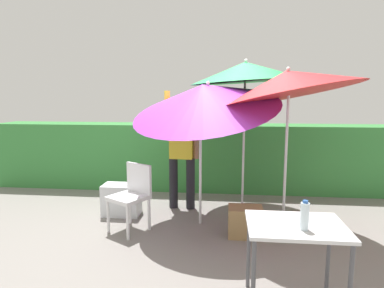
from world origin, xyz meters
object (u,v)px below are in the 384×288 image
at_px(crate_cardboard, 245,222).
at_px(bottle_water, 305,216).
at_px(chair_plastic, 132,193).
at_px(cooler_box, 122,200).
at_px(umbrella_rainbow, 245,72).
at_px(umbrella_yellow, 204,97).
at_px(folding_table, 295,234).
at_px(umbrella_orange, 288,83).
at_px(person_vendor, 182,151).

xyz_separation_m(crate_cardboard, bottle_water, (0.36, -1.51, 0.67)).
relative_size(chair_plastic, cooler_box, 1.61).
relative_size(umbrella_rainbow, chair_plastic, 2.68).
xyz_separation_m(umbrella_yellow, folding_table, (0.88, -1.72, -1.12)).
distance_m(umbrella_yellow, crate_cardboard, 1.71).
bearing_deg(crate_cardboard, umbrella_orange, 28.37).
height_order(person_vendor, chair_plastic, person_vendor).
xyz_separation_m(person_vendor, cooler_box, (-0.87, -0.40, -0.70)).
bearing_deg(folding_table, umbrella_yellow, 117.06).
bearing_deg(crate_cardboard, umbrella_rainbow, 88.83).
xyz_separation_m(umbrella_yellow, crate_cardboard, (0.56, -0.32, -1.59)).
distance_m(umbrella_orange, cooler_box, 2.93).
bearing_deg(umbrella_yellow, chair_plastic, -163.74).
distance_m(umbrella_rainbow, bottle_water, 3.00).
bearing_deg(crate_cardboard, cooler_box, 162.74).
bearing_deg(cooler_box, crate_cardboard, -17.26).
height_order(chair_plastic, bottle_water, bottle_water).
bearing_deg(chair_plastic, umbrella_rainbow, 36.19).
relative_size(umbrella_orange, chair_plastic, 2.66).
xyz_separation_m(cooler_box, bottle_water, (2.19, -2.08, 0.63)).
distance_m(umbrella_orange, chair_plastic, 2.50).
xyz_separation_m(umbrella_orange, folding_table, (-0.20, -1.68, -1.31)).
xyz_separation_m(person_vendor, folding_table, (1.28, -2.37, -0.28)).
bearing_deg(folding_table, chair_plastic, 141.48).
bearing_deg(cooler_box, bottle_water, -43.58).
bearing_deg(person_vendor, umbrella_rainbow, 11.27).
relative_size(person_vendor, crate_cardboard, 4.29).
distance_m(umbrella_rainbow, umbrella_yellow, 1.10).
relative_size(umbrella_orange, umbrella_yellow, 1.01).
bearing_deg(crate_cardboard, person_vendor, 134.64).
xyz_separation_m(folding_table, bottle_water, (0.04, -0.11, 0.21)).
bearing_deg(umbrella_rainbow, umbrella_yellow, -124.81).
bearing_deg(cooler_box, umbrella_rainbow, 17.81).
distance_m(chair_plastic, crate_cardboard, 1.54).
bearing_deg(umbrella_rainbow, umbrella_orange, -60.70).
bearing_deg(folding_table, bottle_water, -71.01).
height_order(umbrella_orange, folding_table, umbrella_orange).
bearing_deg(umbrella_orange, umbrella_rainbow, 119.30).
bearing_deg(umbrella_orange, person_vendor, 155.00).
relative_size(umbrella_yellow, cooler_box, 4.27).
height_order(person_vendor, crate_cardboard, person_vendor).
height_order(chair_plastic, cooler_box, chair_plastic).
distance_m(umbrella_orange, umbrella_yellow, 1.10).
relative_size(umbrella_rainbow, bottle_water, 9.92).
xyz_separation_m(umbrella_orange, chair_plastic, (-2.02, -0.23, -1.45)).
relative_size(umbrella_rainbow, crate_cardboard, 5.43).
height_order(umbrella_yellow, cooler_box, umbrella_yellow).
xyz_separation_m(cooler_box, crate_cardboard, (1.83, -0.57, -0.05)).
xyz_separation_m(umbrella_yellow, cooler_box, (-1.27, 0.25, -1.54)).
xyz_separation_m(person_vendor, bottle_water, (1.31, -2.48, -0.07)).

